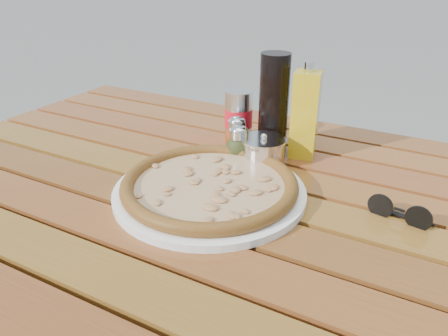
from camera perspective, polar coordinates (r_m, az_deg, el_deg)
The scene contains 10 objects.
table at distance 0.89m, azimuth -0.62°, elevation -6.60°, with size 1.40×0.90×0.75m.
plate at distance 0.82m, azimuth -1.89°, elevation -3.11°, with size 0.36×0.36×0.01m, color white.
pizza at distance 0.81m, azimuth -1.90°, elevation -2.14°, with size 0.33×0.33×0.03m.
pepper_shaker at distance 1.00m, azimuth 1.68°, elevation 4.38°, with size 0.07×0.07×0.08m.
oregano_shaker at distance 0.94m, azimuth 1.91°, elevation 3.12°, with size 0.06×0.06×0.08m.
dark_bottle at distance 0.99m, azimuth 6.51°, elevation 8.43°, with size 0.07×0.07×0.22m, color black.
soda_can at distance 1.05m, azimuth 1.91°, elevation 6.83°, with size 0.08×0.08×0.12m.
olive_oil_cruet at distance 0.96m, azimuth 10.55°, elevation 6.88°, with size 0.06×0.06×0.21m.
parmesan_tin at distance 0.93m, azimuth 5.15°, elevation 2.23°, with size 0.11×0.11×0.07m.
sunglasses at distance 0.80m, azimuth 21.93°, elevation -5.41°, with size 0.11×0.04×0.04m.
Camera 1 is at (0.37, -0.66, 1.16)m, focal length 35.00 mm.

